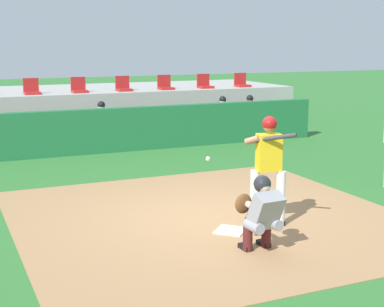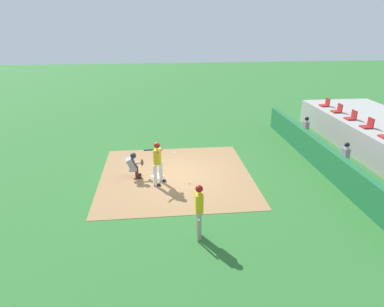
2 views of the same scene
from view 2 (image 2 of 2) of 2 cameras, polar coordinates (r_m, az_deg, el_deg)
name	(u,v)px [view 2 (image 2 of 2)]	position (r m, az deg, el deg)	size (l,w,h in m)	color
ground_plane	(176,176)	(14.47, -2.76, -3.78)	(80.00, 80.00, 0.00)	#2D6B2D
dirt_infield	(176,175)	(14.47, -2.76, -3.76)	(6.40, 6.40, 0.01)	#9E754C
home_plate	(157,176)	(14.45, -5.94, -3.83)	(0.44, 0.44, 0.02)	white
batter_at_plate	(158,161)	(13.40, -5.87, -1.20)	(0.63, 0.83, 1.80)	silver
catcher_crouched	(134,164)	(14.26, -9.84, -1.81)	(0.50, 2.08, 1.13)	gray
on_deck_batter	(199,208)	(10.13, 1.19, -9.31)	(0.58, 0.23, 1.79)	#99999E
dugout_wall	(322,157)	(15.91, 21.25, -0.52)	(13.00, 0.30, 1.20)	#1E6638
dugout_bench	(342,164)	(16.52, 24.17, -1.57)	(11.80, 0.44, 0.45)	olive
dugout_player_0	(304,128)	(19.60, 18.47, 4.18)	(0.49, 0.70, 1.30)	#939399
dugout_player_1	(342,156)	(16.14, 24.24, -0.39)	(0.49, 0.70, 1.30)	#939399
stadium_seat_0	(325,104)	(21.84, 21.77, 7.84)	(0.46, 0.46, 0.48)	#A51E1E
stadium_seat_1	(338,110)	(20.61, 23.55, 6.81)	(0.46, 0.46, 0.48)	#A51E1E
stadium_seat_2	(352,117)	(19.41, 25.54, 5.64)	(0.46, 0.46, 0.48)	#A51E1E
stadium_seat_3	(368,125)	(18.24, 27.78, 4.31)	(0.46, 0.46, 0.48)	#A51E1E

